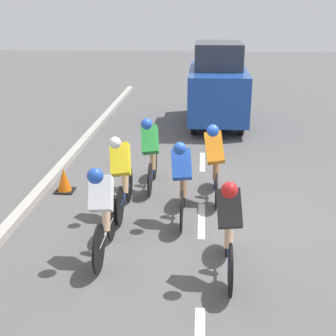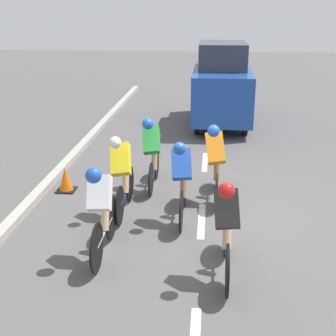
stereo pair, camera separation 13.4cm
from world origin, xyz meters
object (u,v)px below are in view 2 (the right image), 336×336
object	(u,v)px
cyclist_black	(227,226)
cyclist_blue	(182,179)
cyclist_orange	(216,159)
support_car	(222,85)
cyclist_green	(152,150)
cyclist_white	(101,208)
traffic_cone	(66,180)
cyclist_yellow	(122,173)

from	to	relation	value
cyclist_black	cyclist_blue	xyz separation A→B (m)	(0.71, -1.74, -0.01)
cyclist_orange	support_car	world-z (taller)	support_car
cyclist_black	cyclist_blue	distance (m)	1.88
cyclist_green	support_car	xyz separation A→B (m)	(-1.45, -5.51, 0.41)
cyclist_black	cyclist_orange	xyz separation A→B (m)	(0.13, -2.68, 0.04)
cyclist_white	traffic_cone	xyz separation A→B (m)	(1.32, -2.46, -0.54)
cyclist_orange	cyclist_yellow	xyz separation A→B (m)	(1.63, 0.79, -0.04)
cyclist_orange	cyclist_white	size ratio (longest dim) A/B	0.97
cyclist_black	cyclist_white	xyz separation A→B (m)	(1.79, -0.39, 0.00)
cyclist_white	traffic_cone	distance (m)	2.84
cyclist_blue	cyclist_yellow	bearing A→B (deg)	-8.13
cyclist_blue	cyclist_yellow	xyz separation A→B (m)	(1.06, -0.15, 0.01)
cyclist_green	cyclist_white	bearing A→B (deg)	82.08
cyclist_black	traffic_cone	bearing A→B (deg)	-42.47
traffic_cone	cyclist_white	bearing A→B (deg)	118.16
cyclist_orange	support_car	size ratio (longest dim) A/B	0.43
cyclist_green	cyclist_blue	xyz separation A→B (m)	(-0.70, 1.44, -0.04)
support_car	cyclist_white	bearing A→B (deg)	77.49
cyclist_black	cyclist_orange	distance (m)	2.68
cyclist_green	cyclist_yellow	world-z (taller)	cyclist_green
support_car	traffic_cone	size ratio (longest dim) A/B	7.85
cyclist_black	cyclist_green	size ratio (longest dim) A/B	1.06
cyclist_blue	cyclist_yellow	size ratio (longest dim) A/B	1.01
cyclist_orange	traffic_cone	size ratio (longest dim) A/B	3.36
cyclist_green	cyclist_yellow	xyz separation A→B (m)	(0.36, 1.29, -0.03)
cyclist_orange	cyclist_blue	world-z (taller)	cyclist_orange
cyclist_white	cyclist_yellow	world-z (taller)	cyclist_yellow
cyclist_green	cyclist_orange	xyz separation A→B (m)	(-1.27, 0.51, 0.01)
cyclist_blue	traffic_cone	xyz separation A→B (m)	(2.40, -1.10, -0.52)
cyclist_black	cyclist_green	xyz separation A→B (m)	(1.40, -3.19, 0.03)
traffic_cone	cyclist_yellow	bearing A→B (deg)	144.73
cyclist_white	traffic_cone	world-z (taller)	cyclist_white
traffic_cone	cyclist_orange	bearing A→B (deg)	176.84
cyclist_green	traffic_cone	xyz separation A→B (m)	(1.71, 0.34, -0.56)
cyclist_yellow	cyclist_green	bearing A→B (deg)	-105.65
cyclist_green	cyclist_yellow	distance (m)	1.34
cyclist_green	cyclist_white	distance (m)	2.83
cyclist_green	support_car	bearing A→B (deg)	-104.78
support_car	traffic_cone	bearing A→B (deg)	61.63
cyclist_orange	support_car	distance (m)	6.03
support_car	traffic_cone	world-z (taller)	support_car
cyclist_white	cyclist_black	bearing A→B (deg)	167.83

